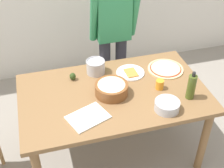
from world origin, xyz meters
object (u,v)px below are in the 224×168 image
object	(u,v)px
mixing_bowl_steel	(167,106)
steel_pot	(96,67)
plate_with_slice	(130,73)
person_cook	(113,30)
cup_orange	(160,85)
popcorn_bowl	(111,88)
pizza_raw_on_board	(166,69)
olive_oil_bottle	(191,87)
avocado	(73,76)
dining_table	(114,100)
cutting_board_white	(88,117)

from	to	relation	value
mixing_bowl_steel	steel_pot	bearing A→B (deg)	123.46
plate_with_slice	person_cook	bearing A→B (deg)	91.96
cup_orange	popcorn_bowl	bearing A→B (deg)	174.41
person_cook	pizza_raw_on_board	bearing A→B (deg)	-57.63
popcorn_bowl	olive_oil_bottle	size ratio (longest dim) A/B	1.09
popcorn_bowl	avocado	world-z (taller)	popcorn_bowl
pizza_raw_on_board	olive_oil_bottle	distance (m)	0.45
cup_orange	dining_table	bearing A→B (deg)	171.76
dining_table	steel_pot	bearing A→B (deg)	103.88
olive_oil_bottle	cup_orange	distance (m)	0.28
mixing_bowl_steel	olive_oil_bottle	distance (m)	0.27
avocado	olive_oil_bottle	bearing A→B (deg)	-29.52
person_cook	popcorn_bowl	world-z (taller)	person_cook
person_cook	olive_oil_bottle	distance (m)	1.07
olive_oil_bottle	avocado	world-z (taller)	olive_oil_bottle
dining_table	plate_with_slice	xyz separation A→B (m)	(0.23, 0.22, 0.10)
popcorn_bowl	avocado	distance (m)	0.40
olive_oil_bottle	steel_pot	xyz separation A→B (m)	(-0.67, 0.56, -0.05)
pizza_raw_on_board	cup_orange	bearing A→B (deg)	-123.52
mixing_bowl_steel	steel_pot	size ratio (longest dim) A/B	1.15
plate_with_slice	cutting_board_white	world-z (taller)	plate_with_slice
person_cook	steel_pot	xyz separation A→B (m)	(-0.29, -0.43, -0.11)
dining_table	popcorn_bowl	distance (m)	0.16
cutting_board_white	popcorn_bowl	bearing A→B (deg)	42.77
plate_with_slice	cup_orange	size ratio (longest dim) A/B	3.06
mixing_bowl_steel	cup_orange	world-z (taller)	cup_orange
steel_pot	cup_orange	bearing A→B (deg)	-38.61
pizza_raw_on_board	mixing_bowl_steel	xyz separation A→B (m)	(-0.22, -0.52, 0.03)
person_cook	plate_with_slice	bearing A→B (deg)	-88.04
mixing_bowl_steel	dining_table	bearing A→B (deg)	136.99
cutting_board_white	avocado	xyz separation A→B (m)	(-0.03, 0.52, 0.03)
dining_table	olive_oil_bottle	distance (m)	0.67
olive_oil_bottle	avocado	distance (m)	1.03
pizza_raw_on_board	olive_oil_bottle	world-z (taller)	olive_oil_bottle
pizza_raw_on_board	cutting_board_white	world-z (taller)	pizza_raw_on_board
pizza_raw_on_board	mixing_bowl_steel	size ratio (longest dim) A/B	1.67
pizza_raw_on_board	popcorn_bowl	world-z (taller)	popcorn_bowl
person_cook	popcorn_bowl	distance (m)	0.82
person_cook	cutting_board_white	bearing A→B (deg)	-115.71
plate_with_slice	avocado	world-z (taller)	avocado
plate_with_slice	mixing_bowl_steel	bearing A→B (deg)	-77.43
cup_orange	cutting_board_white	distance (m)	0.70
popcorn_bowl	cutting_board_white	xyz separation A→B (m)	(-0.25, -0.24, -0.06)
olive_oil_bottle	popcorn_bowl	bearing A→B (deg)	160.22
dining_table	cup_orange	bearing A→B (deg)	-8.24
mixing_bowl_steel	cup_orange	bearing A→B (deg)	79.81
dining_table	steel_pot	world-z (taller)	steel_pot
pizza_raw_on_board	popcorn_bowl	size ratio (longest dim) A/B	1.19
cutting_board_white	plate_with_slice	bearing A→B (deg)	43.37
mixing_bowl_steel	steel_pot	world-z (taller)	steel_pot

